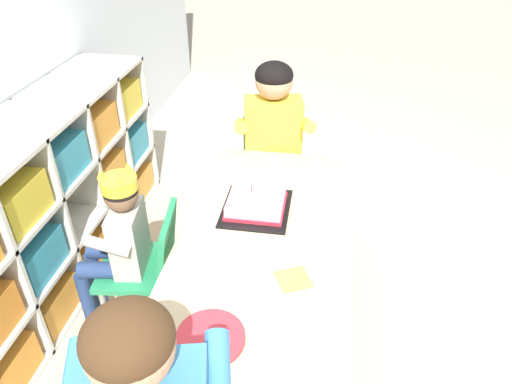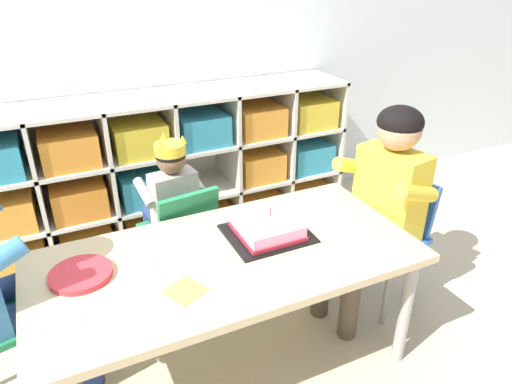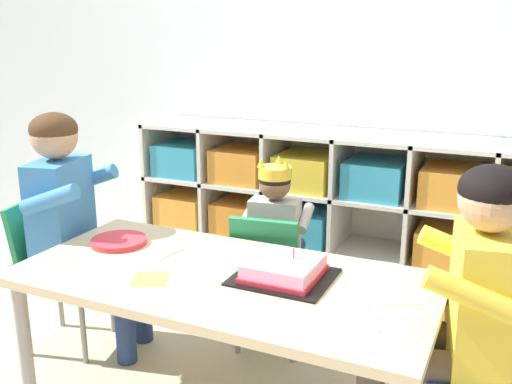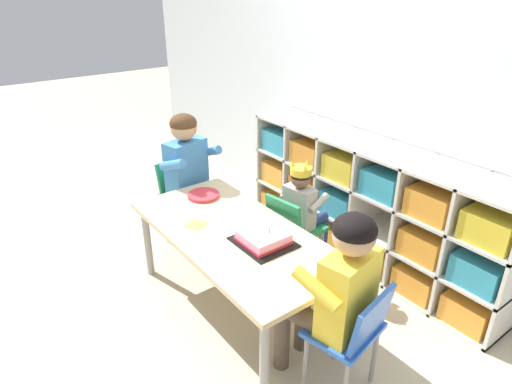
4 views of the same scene
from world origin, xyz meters
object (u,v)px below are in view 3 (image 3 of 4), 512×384
classroom_chair_adult_side (55,255)px  fork_scattered_mid_table (172,253)px  fork_by_napkin (397,303)px  adult_helper_seated (74,207)px  classroom_chair_guest_side (492,363)px  guest_at_table_side (461,293)px  fork_near_child_seat (389,333)px  paper_plate_stack (119,241)px  activity_table (223,289)px  birthday_cake_on_tray (284,270)px  fork_near_cake_tray (63,261)px  child_with_crown (277,227)px  classroom_chair_blue (270,268)px

classroom_chair_adult_side → fork_scattered_mid_table: classroom_chair_adult_side is taller
classroom_chair_adult_side → fork_by_napkin: classroom_chair_adult_side is taller
adult_helper_seated → classroom_chair_adult_side: bearing=90.0°
classroom_chair_guest_side → guest_at_table_side: bearing=-90.0°
classroom_chair_guest_side → fork_by_napkin: size_ratio=4.88×
fork_near_child_seat → fork_scattered_mid_table: same height
classroom_chair_guest_side → paper_plate_stack: 1.38m
activity_table → fork_by_napkin: size_ratio=10.90×
classroom_chair_adult_side → birthday_cake_on_tray: classroom_chair_adult_side is taller
adult_helper_seated → fork_near_cake_tray: 0.39m
classroom_chair_adult_side → paper_plate_stack: 0.42m
adult_helper_seated → fork_by_napkin: (1.38, -0.14, -0.09)m
birthday_cake_on_tray → fork_near_child_seat: 0.46m
activity_table → fork_near_child_seat: fork_near_child_seat is taller
guest_at_table_side → paper_plate_stack: 1.27m
adult_helper_seated → guest_at_table_side: 1.56m
classroom_chair_adult_side → child_with_crown: bearing=-75.5°
birthday_cake_on_tray → fork_near_child_seat: (0.40, -0.22, -0.03)m
activity_table → classroom_chair_guest_side: bearing=5.3°
classroom_chair_blue → guest_at_table_side: size_ratio=0.63×
fork_near_cake_tray → classroom_chair_guest_side: bearing=176.4°
classroom_chair_blue → child_with_crown: child_with_crown is taller
birthday_cake_on_tray → fork_near_child_seat: bearing=-28.8°
paper_plate_stack → fork_by_napkin: paper_plate_stack is taller
birthday_cake_on_tray → paper_plate_stack: birthday_cake_on_tray is taller
fork_by_napkin → paper_plate_stack: bearing=153.8°
classroom_chair_adult_side → fork_scattered_mid_table: bearing=-108.0°
child_with_crown → paper_plate_stack: size_ratio=3.92×
activity_table → classroom_chair_blue: 0.50m
classroom_chair_blue → adult_helper_seated: adult_helper_seated is taller
classroom_chair_guest_side → birthday_cake_on_tray: bearing=-99.7°
guest_at_table_side → activity_table: bearing=-96.7°
child_with_crown → fork_by_napkin: size_ratio=6.45×
activity_table → fork_scattered_mid_table: 0.28m
child_with_crown → guest_at_table_side: (0.81, -0.53, 0.08)m
classroom_chair_guest_side → fork_by_napkin: 0.33m
child_with_crown → fork_by_napkin: bearing=130.6°
fork_scattered_mid_table → classroom_chair_blue: bearing=156.5°
paper_plate_stack → classroom_chair_blue: bearing=39.9°
classroom_chair_adult_side → guest_at_table_side: bearing=-106.1°
guest_at_table_side → paper_plate_stack: size_ratio=4.62×
classroom_chair_guest_side → activity_table: bearing=-95.9°
guest_at_table_side → paper_plate_stack: guest_at_table_side is taller
classroom_chair_guest_side → fork_near_cake_tray: bearing=-92.7°
adult_helper_seated → fork_near_child_seat: adult_helper_seated is taller
child_with_crown → adult_helper_seated: bearing=21.7°
paper_plate_stack → adult_helper_seated: bearing=164.8°
guest_at_table_side → fork_near_child_seat: (-0.16, -0.22, -0.06)m
activity_table → fork_near_cake_tray: bearing=-166.7°
child_with_crown → classroom_chair_adult_side: (-0.85, -0.45, -0.11)m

